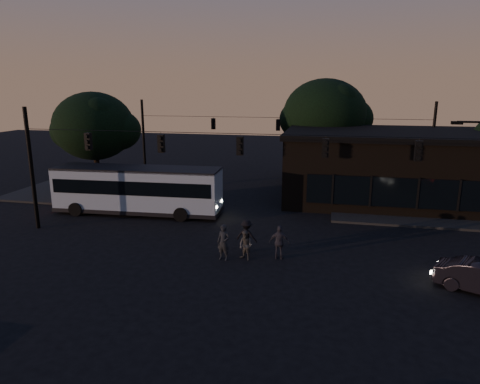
% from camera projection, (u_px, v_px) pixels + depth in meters
% --- Properties ---
extents(ground, '(120.00, 120.00, 0.00)m').
position_uv_depth(ground, '(222.00, 272.00, 20.41)').
color(ground, black).
rests_on(ground, ground).
extents(sidewalk_far_right, '(14.00, 10.00, 0.15)m').
position_uv_depth(sidewalk_far_right, '(429.00, 207.00, 31.20)').
color(sidewalk_far_right, black).
rests_on(sidewalk_far_right, ground).
extents(sidewalk_far_left, '(14.00, 10.00, 0.15)m').
position_uv_depth(sidewalk_far_left, '(105.00, 190.00, 36.58)').
color(sidewalk_far_left, black).
rests_on(sidewalk_far_left, ground).
extents(building, '(15.40, 10.41, 5.40)m').
position_uv_depth(building, '(386.00, 166.00, 33.07)').
color(building, black).
rests_on(building, ground).
extents(tree_behind, '(7.60, 7.60, 9.43)m').
position_uv_depth(tree_behind, '(325.00, 115.00, 39.00)').
color(tree_behind, black).
rests_on(tree_behind, ground).
extents(tree_left, '(6.40, 6.40, 8.30)m').
position_uv_depth(tree_left, '(94.00, 126.00, 34.32)').
color(tree_left, black).
rests_on(tree_left, ground).
extents(signal_rig_near, '(26.24, 0.30, 7.50)m').
position_uv_depth(signal_rig_near, '(240.00, 166.00, 23.15)').
color(signal_rig_near, black).
rests_on(signal_rig_near, ground).
extents(signal_rig_far, '(26.24, 0.30, 7.50)m').
position_uv_depth(signal_rig_far, '(278.00, 138.00, 38.40)').
color(signal_rig_far, black).
rests_on(signal_rig_far, ground).
extents(bus, '(11.73, 3.30, 3.27)m').
position_uv_depth(bus, '(138.00, 188.00, 29.57)').
color(bus, '#8B9EB1').
rests_on(bus, ground).
extents(pedestrian_a, '(0.75, 0.57, 1.86)m').
position_uv_depth(pedestrian_a, '(224.00, 242.00, 21.73)').
color(pedestrian_a, black).
rests_on(pedestrian_a, ground).
extents(pedestrian_b, '(0.93, 0.87, 1.53)m').
position_uv_depth(pedestrian_b, '(246.00, 245.00, 21.76)').
color(pedestrian_b, '#403E3A').
rests_on(pedestrian_b, ground).
extents(pedestrian_c, '(1.05, 0.46, 1.78)m').
position_uv_depth(pedestrian_c, '(280.00, 242.00, 21.84)').
color(pedestrian_c, '#2B2A34').
rests_on(pedestrian_c, ground).
extents(pedestrian_d, '(1.24, 0.83, 1.78)m').
position_uv_depth(pedestrian_d, '(247.00, 236.00, 22.79)').
color(pedestrian_d, black).
rests_on(pedestrian_d, ground).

